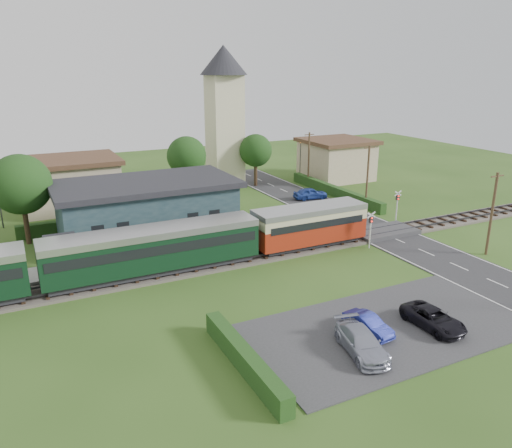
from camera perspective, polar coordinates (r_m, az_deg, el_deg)
name	(u,v)px	position (r m, az deg, el deg)	size (l,w,h in m)	color
ground	(304,259)	(41.22, 5.47, -3.95)	(120.00, 120.00, 0.00)	#2D4C19
railway_track	(291,250)	(42.77, 4.07, -2.94)	(76.00, 3.20, 0.49)	#4C443D
road	(398,240)	(46.99, 15.91, -1.79)	(6.00, 70.00, 0.05)	#28282B
car_park	(387,328)	(31.70, 14.77, -11.41)	(17.00, 9.00, 0.08)	#333335
crossing_deck	(383,232)	(48.33, 14.36, -0.87)	(6.20, 3.40, 0.45)	#333335
platform	(167,255)	(41.80, -10.15, -3.52)	(30.00, 3.00, 0.45)	gray
equipment_hut	(62,253)	(40.00, -21.31, -3.15)	(2.30, 2.30, 2.55)	beige
station_building	(147,209)	(46.35, -12.37, 1.68)	(16.00, 9.00, 5.30)	#1B353D
train	(110,256)	(37.17, -16.33, -3.48)	(43.20, 2.90, 3.40)	#232328
church_tower	(224,106)	(65.75, -3.65, 13.36)	(6.00, 6.00, 17.60)	beige
house_west	(69,183)	(58.98, -20.55, 4.46)	(10.80, 8.80, 5.50)	tan
house_east	(336,159)	(70.53, 9.17, 7.37)	(8.80, 8.80, 5.50)	tan
hedge_carpark	(245,359)	(26.79, -1.30, -15.19)	(0.80, 9.00, 1.20)	#193814
hedge_roadside	(334,191)	(61.30, 8.95, 3.74)	(0.80, 18.00, 1.20)	#193814
hedge_station	(137,218)	(51.14, -13.50, 0.72)	(22.00, 0.80, 1.30)	#193814
tree_a	(21,185)	(47.42, -25.31, 4.10)	(5.20, 5.20, 8.00)	#332316
tree_b	(187,156)	(59.28, -7.93, 7.68)	(4.60, 4.60, 7.34)	#332316
tree_c	(256,151)	(64.94, -0.04, 8.38)	(4.20, 4.20, 6.78)	#332316
utility_pole_b	(492,213)	(45.09, 25.36, 1.14)	(1.40, 0.22, 7.00)	#473321
utility_pole_c	(368,176)	(55.99, 12.63, 5.38)	(1.40, 0.22, 7.00)	#473321
utility_pole_d	(309,158)	(65.55, 6.04, 7.46)	(1.40, 0.22, 7.00)	#473321
crossing_signal_near	(371,225)	(43.77, 12.98, -0.06)	(0.84, 0.28, 3.28)	silver
crossing_signal_far	(397,202)	(51.82, 15.85, 2.47)	(0.84, 0.28, 3.28)	silver
streetlamp_east	(300,156)	(70.76, 5.10, 7.76)	(0.30, 0.30, 5.15)	#3F3F47
car_on_road	(310,193)	(59.28, 6.24, 3.50)	(1.61, 4.00, 1.36)	#26439F
car_park_blue	(368,324)	(30.61, 12.69, -11.10)	(1.16, 3.32, 1.09)	#252F96
car_park_silver	(362,342)	(28.55, 11.97, -13.08)	(1.80, 4.42, 1.28)	#9C9FB2
car_park_dark	(433,318)	(32.23, 19.61, -10.14)	(1.93, 4.19, 1.16)	black
pedestrian_near	(228,234)	(42.72, -3.24, -1.15)	(0.67, 0.44, 1.85)	gray
pedestrian_far	(104,255)	(39.96, -16.99, -3.39)	(0.83, 0.65, 1.71)	gray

